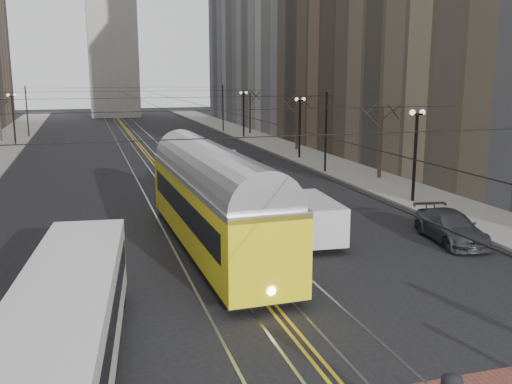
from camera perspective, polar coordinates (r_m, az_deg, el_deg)
ground at (r=16.27m, az=7.34°, el=-17.78°), size 260.00×260.00×0.00m
sidewalk_right at (r=62.06m, az=3.15°, el=4.33°), size 5.00×140.00×0.15m
streetcar_rails at (r=58.73m, az=-10.79°, el=3.65°), size 4.80×130.00×0.02m
centre_lines at (r=58.73m, az=-10.79°, el=3.66°), size 0.42×130.00×0.01m
building_right_far at (r=104.45m, az=0.95°, el=18.27°), size 16.00×20.00×40.00m
lamp_posts at (r=42.37m, az=-8.57°, el=4.51°), size 27.60×57.20×5.60m
street_trees at (r=48.77m, az=-9.68°, el=5.40°), size 31.68×53.28×5.60m
trolley_wires at (r=48.26m, az=-9.66°, el=6.50°), size 25.96×120.00×6.60m
transit_bus at (r=16.15m, az=-18.21°, el=-12.80°), size 3.71×11.75×2.89m
streetcar at (r=26.27m, az=-4.32°, el=-1.81°), size 3.37×15.94×3.74m
rear_bus at (r=33.80m, az=-3.17°, el=0.54°), size 4.10×11.46×2.93m
cargo_van at (r=27.67m, az=5.70°, el=-2.86°), size 2.16×4.93×2.13m
sedan_grey at (r=44.93m, az=0.05°, el=2.35°), size 2.12×4.33×1.42m
sedan_parked at (r=29.26m, az=18.87°, el=-3.31°), size 2.74×5.27×1.46m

